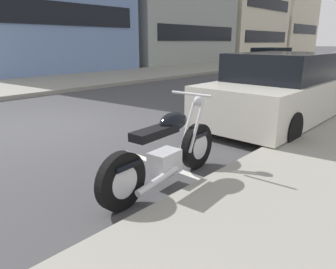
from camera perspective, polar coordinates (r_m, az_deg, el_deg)
name	(u,v)px	position (r m, az deg, el deg)	size (l,w,h in m)	color
ground_plane	(54,127)	(7.22, -20.15, 1.31)	(260.00, 260.00, 0.00)	#3D3D3F
sidewalk_far_curb	(180,70)	(19.91, 2.20, 11.68)	(120.00, 5.00, 0.14)	gray
parking_stall_stripe	(172,168)	(4.58, 0.79, -6.19)	(0.12, 2.20, 0.01)	silver
parked_motorcycle	(166,153)	(3.93, -0.38, -3.37)	(2.16, 0.62, 1.13)	black
parked_car_mid_block	(281,91)	(7.43, 19.93, 7.51)	(4.49, 1.94, 1.54)	beige
car_opposite_curb	(271,58)	(23.22, 18.29, 13.06)	(4.66, 2.17, 1.38)	#236638
townhouse_corner_block	(224,10)	(37.78, 10.21, 21.39)	(10.65, 10.64, 10.17)	beige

